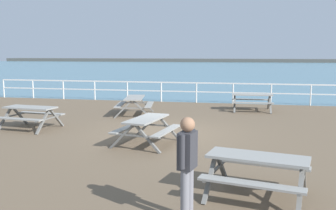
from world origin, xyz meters
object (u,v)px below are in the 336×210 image
object	(u,v)px
picnic_table_near_left	(147,124)
picnic_table_mid_centre	(257,166)
picnic_table_near_right	(252,98)
picnic_table_far_left	(30,112)
visitor	(187,162)
picnic_table_far_right	(135,101)

from	to	relation	value
picnic_table_near_left	picnic_table_mid_centre	xyz separation A→B (m)	(3.00, -3.40, 0.00)
picnic_table_near_left	picnic_table_near_right	size ratio (longest dim) A/B	1.10
picnic_table_near_left	picnic_table_far_left	bearing A→B (deg)	83.19
visitor	picnic_table_far_left	bearing A→B (deg)	149.64
picnic_table_near_left	picnic_table_near_right	bearing A→B (deg)	-14.21
picnic_table_near_right	visitor	bearing A→B (deg)	-97.79
picnic_table_far_left	visitor	size ratio (longest dim) A/B	1.18
picnic_table_far_right	picnic_table_near_right	bearing A→B (deg)	-75.80
picnic_table_near_left	picnic_table_far_left	distance (m)	4.72
picnic_table_mid_centre	picnic_table_far_left	xyz separation A→B (m)	(-7.53, 4.73, 0.00)
picnic_table_near_right	picnic_table_far_left	size ratio (longest dim) A/B	0.95
visitor	picnic_table_near_right	bearing A→B (deg)	96.51
picnic_table_far_right	visitor	bearing A→B (deg)	-168.74
picnic_table_far_right	picnic_table_near_left	bearing A→B (deg)	-169.57
picnic_table_far_left	picnic_table_mid_centre	bearing A→B (deg)	-25.83
picnic_table_far_right	picnic_table_far_left	bearing A→B (deg)	131.60
picnic_table_far_left	visitor	world-z (taller)	visitor
picnic_table_far_left	picnic_table_far_right	size ratio (longest dim) A/B	0.96
picnic_table_mid_centre	visitor	size ratio (longest dim) A/B	1.25
picnic_table_near_right	picnic_table_far_right	xyz separation A→B (m)	(-4.90, -2.22, 0.00)
picnic_table_near_left	picnic_table_mid_centre	distance (m)	4.53
picnic_table_near_right	picnic_table_mid_centre	xyz separation A→B (m)	(-0.10, -10.41, 0.00)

